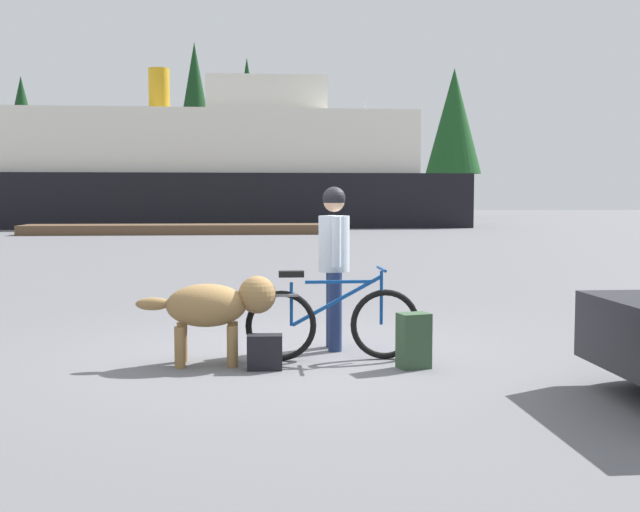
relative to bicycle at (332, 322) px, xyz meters
name	(u,v)px	position (x,y,z in m)	size (l,w,h in m)	color
ground_plane	(293,354)	(-0.36, 0.30, -0.37)	(160.00, 160.00, 0.00)	slate
bicycle	(332,322)	(0.00, 0.00, 0.00)	(1.70, 0.44, 0.90)	black
person_cyclist	(334,252)	(0.08, 0.54, 0.63)	(0.32, 0.53, 1.68)	navy
dog	(216,306)	(-1.10, -0.09, 0.18)	(1.31, 0.48, 0.84)	olive
backpack	(414,341)	(0.71, -0.42, -0.12)	(0.28, 0.20, 0.51)	#334C33
handbag_pannier	(265,352)	(-0.66, -0.35, -0.21)	(0.32, 0.18, 0.32)	black
dock_pier	(182,229)	(-3.56, 25.92, -0.17)	(13.12, 2.25, 0.40)	brown
ferry_boat	(221,172)	(-2.24, 35.06, 2.52)	(25.58, 8.80, 8.33)	black
sailboat_moored	(364,214)	(6.30, 40.07, 0.10)	(8.88, 2.49, 7.34)	silver
pine_tree_far_left	(22,132)	(-16.90, 50.89, 5.84)	(3.58, 3.58, 10.18)	#4C331E
pine_tree_center	(195,111)	(-4.54, 50.12, 7.35)	(3.49, 3.49, 12.64)	#4C331E
pine_tree_far_right	(454,121)	(14.77, 50.96, 6.87)	(4.19, 4.19, 11.22)	#4C331E
pine_tree_mid_back	(247,120)	(-0.79, 56.47, 7.33)	(3.20, 3.20, 12.71)	#4C331E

